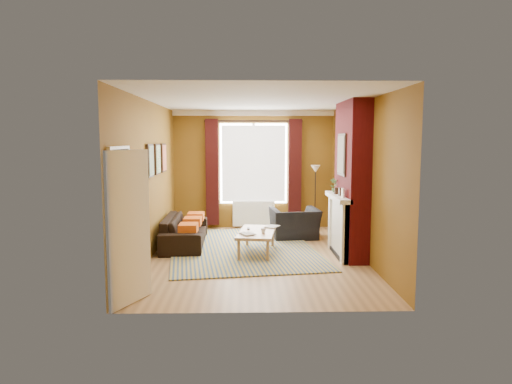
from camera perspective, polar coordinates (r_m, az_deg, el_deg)
The scene contains 12 objects.
ground at distance 8.42m, azimuth 0.04°, elevation -7.99°, with size 5.50×5.50×0.00m, color #997145.
room_walls at distance 8.51m, azimuth 4.22°, elevation 1.58°, with size 3.82×5.54×2.83m.
striped_rug at distance 8.99m, azimuth -1.74°, elevation -7.00°, with size 3.22×4.11×0.02m.
sofa at distance 9.31m, azimuth -8.90°, elevation -4.80°, with size 2.02×0.79×0.59m, color black.
armchair at distance 9.87m, azimuth 4.86°, elevation -3.93°, with size 0.99×0.87×0.65m, color black.
coffee_table at distance 8.52m, azimuth 0.09°, elevation -5.20°, with size 0.80×1.35×0.43m.
wicker_stool at distance 10.24m, azimuth 4.39°, elevation -4.17°, with size 0.40×0.40×0.43m.
floor_lamp at distance 10.69m, azimuth 7.43°, elevation 1.62°, with size 0.23×0.23×1.53m.
book_a at distance 8.14m, azimuth -1.72°, elevation -5.33°, with size 0.21×0.29×0.03m, color #999999.
book_b at distance 8.93m, azimuth 1.40°, elevation -4.28°, with size 0.22×0.29×0.02m, color #999999.
mug at distance 8.29m, azimuth 0.92°, elevation -4.90°, with size 0.09×0.09×0.09m, color #999999.
tv_remote at distance 8.70m, azimuth -0.95°, elevation -4.58°, with size 0.05×0.15×0.02m.
Camera 1 is at (-0.20, -8.15, 2.11)m, focal length 32.00 mm.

